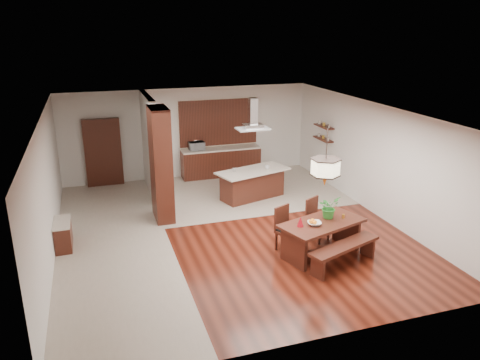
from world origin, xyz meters
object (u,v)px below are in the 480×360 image
object	(u,v)px
range_hood	(253,114)
pendant_lantern	(326,156)
fruit_bowl	(314,223)
kitchen_island	(252,184)
dining_bench	(344,255)
dining_table	(322,231)
microwave	(197,146)
foliage_plant	(329,207)
hallway_console	(63,235)
dining_chair_right	(318,220)
island_cup	(267,167)
dining_chair_left	(288,229)

from	to	relation	value
range_hood	pendant_lantern	bearing A→B (deg)	-86.01
pendant_lantern	fruit_bowl	xyz separation A→B (m)	(-0.24, -0.10, -1.44)
kitchen_island	range_hood	world-z (taller)	range_hood
dining_bench	fruit_bowl	xyz separation A→B (m)	(-0.44, 0.54, 0.56)
dining_table	microwave	bearing A→B (deg)	102.61
fruit_bowl	range_hood	xyz separation A→B (m)	(-0.03, 3.86, 1.66)
dining_bench	foliage_plant	bearing A→B (deg)	87.89
hallway_console	foliage_plant	size ratio (longest dim) A/B	1.77
range_hood	microwave	xyz separation A→B (m)	(-1.09, 2.30, -1.38)
range_hood	dining_chair_right	bearing A→B (deg)	-80.24
kitchen_island	dining_table	bearing A→B (deg)	-102.63
pendant_lantern	microwave	bearing A→B (deg)	102.61
island_cup	microwave	xyz separation A→B (m)	(-1.51, 2.37, 0.17)
pendant_lantern	kitchen_island	distance (m)	4.18
foliage_plant	dining_table	bearing A→B (deg)	-144.63
dining_table	fruit_bowl	size ratio (longest dim) A/B	7.10
microwave	dining_bench	bearing A→B (deg)	-81.69
fruit_bowl	island_cup	size ratio (longest dim) A/B	2.16
hallway_console	microwave	world-z (taller)	microwave
foliage_plant	island_cup	distance (m)	3.53
range_hood	island_cup	bearing A→B (deg)	-9.56
pendant_lantern	dining_table	bearing A→B (deg)	0.00
foliage_plant	range_hood	distance (m)	3.91
hallway_console	dining_table	bearing A→B (deg)	-21.21
island_cup	foliage_plant	bearing A→B (deg)	-88.78
hallway_console	fruit_bowl	world-z (taller)	fruit_bowl
dining_bench	range_hood	bearing A→B (deg)	96.05
range_hood	dining_table	bearing A→B (deg)	-86.01
hallway_console	dining_chair_right	xyz separation A→B (m)	(5.63, -1.40, 0.19)
kitchen_island	dining_chair_right	bearing A→B (deg)	-96.86
dining_table	dining_bench	size ratio (longest dim) A/B	1.15
range_hood	island_cup	size ratio (longest dim) A/B	6.76
dining_bench	range_hood	distance (m)	4.95
microwave	dining_chair_right	bearing A→B (deg)	-78.01
foliage_plant	microwave	xyz separation A→B (m)	(-1.59, 5.90, 0.07)
dining_bench	microwave	xyz separation A→B (m)	(-1.56, 6.70, 0.83)
dining_chair_right	dining_chair_left	bearing A→B (deg)	170.30
island_cup	kitchen_island	bearing A→B (deg)	170.91
dining_chair_left	dining_chair_right	world-z (taller)	dining_chair_left
pendant_lantern	range_hood	bearing A→B (deg)	93.99
pendant_lantern	fruit_bowl	bearing A→B (deg)	-157.56
foliage_plant	fruit_bowl	world-z (taller)	foliage_plant
dining_chair_left	range_hood	xyz separation A→B (m)	(0.35, 3.37, 1.96)
dining_table	dining_chair_right	world-z (taller)	dining_chair_right
hallway_console	microwave	bearing A→B (deg)	44.86
dining_table	dining_chair_left	bearing A→B (deg)	147.05
hallway_console	island_cup	bearing A→B (deg)	16.30
foliage_plant	kitchen_island	distance (m)	3.67
fruit_bowl	dining_chair_left	bearing A→B (deg)	127.25
pendant_lantern	foliage_plant	xyz separation A→B (m)	(0.23, 0.17, -1.23)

